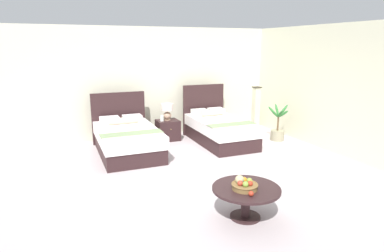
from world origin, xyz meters
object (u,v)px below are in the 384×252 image
object	(u,v)px
vase	(162,118)
loose_apple	(251,194)
fruit_bowl	(244,185)
coffee_table	(246,194)
floor_lamp_corner	(256,109)
bed_near_window	(127,139)
potted_palm	(278,130)
table_lamp	(167,110)
bed_near_corner	(219,129)
nightstand	(168,130)

from	to	relation	value
vase	loose_apple	distance (m)	4.39
vase	fruit_bowl	distance (m)	4.17
coffee_table	floor_lamp_corner	distance (m)	5.06
bed_near_window	fruit_bowl	size ratio (longest dim) A/B	5.76
coffee_table	potted_palm	distance (m)	4.18
table_lamp	vase	distance (m)	0.25
floor_lamp_corner	loose_apple	bearing A→B (deg)	-123.70
vase	floor_lamp_corner	world-z (taller)	floor_lamp_corner
loose_apple	potted_palm	distance (m)	4.43
bed_near_corner	vase	size ratio (longest dim) A/B	13.74
fruit_bowl	loose_apple	distance (m)	0.23
bed_near_window	floor_lamp_corner	bearing A→B (deg)	10.33
table_lamp	coffee_table	bearing A→B (deg)	-93.85
coffee_table	bed_near_corner	bearing A→B (deg)	68.53
coffee_table	fruit_bowl	distance (m)	0.17
floor_lamp_corner	nightstand	bearing A→B (deg)	179.87
bed_near_corner	floor_lamp_corner	world-z (taller)	bed_near_corner
potted_palm	table_lamp	bearing A→B (deg)	156.47
bed_near_corner	bed_near_window	bearing A→B (deg)	-179.91
vase	potted_palm	size ratio (longest dim) A/B	0.17
fruit_bowl	loose_apple	bearing A→B (deg)	-98.47
coffee_table	floor_lamp_corner	size ratio (longest dim) A/B	0.76
bed_near_window	nightstand	bearing A→B (deg)	30.45
coffee_table	loose_apple	xyz separation A→B (m)	(-0.09, -0.25, 0.13)
vase	coffee_table	xyz separation A→B (m)	(-0.12, -4.13, -0.23)
coffee_table	potted_palm	bearing A→B (deg)	47.66
floor_lamp_corner	bed_near_corner	bearing A→B (deg)	-155.46
coffee_table	floor_lamp_corner	world-z (taller)	floor_lamp_corner
loose_apple	potted_palm	world-z (taller)	potted_palm
vase	floor_lamp_corner	size ratio (longest dim) A/B	0.12
loose_apple	bed_near_window	bearing A→B (deg)	102.18
fruit_bowl	potted_palm	xyz separation A→B (m)	(2.87, 3.12, -0.26)
nightstand	vase	size ratio (longest dim) A/B	3.51
bed_near_window	fruit_bowl	xyz separation A→B (m)	(0.84, -3.51, 0.18)
bed_near_window	potted_palm	world-z (taller)	bed_near_window
vase	loose_apple	world-z (taller)	vase
bed_near_window	coffee_table	world-z (taller)	bed_near_window
table_lamp	nightstand	bearing A→B (deg)	-90.00
coffee_table	potted_palm	world-z (taller)	potted_palm
nightstand	fruit_bowl	distance (m)	4.22
table_lamp	coffee_table	size ratio (longest dim) A/B	0.45
coffee_table	loose_apple	size ratio (longest dim) A/B	13.49
coffee_table	fruit_bowl	bearing A→B (deg)	-150.20
fruit_bowl	nightstand	bearing A→B (deg)	85.44
bed_near_window	vase	bearing A→B (deg)	32.70
bed_near_window	table_lamp	distance (m)	1.44
loose_apple	floor_lamp_corner	xyz separation A→B (m)	(2.95, 4.42, 0.13)
nightstand	floor_lamp_corner	xyz separation A→B (m)	(2.58, -0.01, 0.36)
fruit_bowl	loose_apple	size ratio (longest dim) A/B	5.17
coffee_table	fruit_bowl	xyz separation A→B (m)	(-0.05, -0.03, 0.16)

